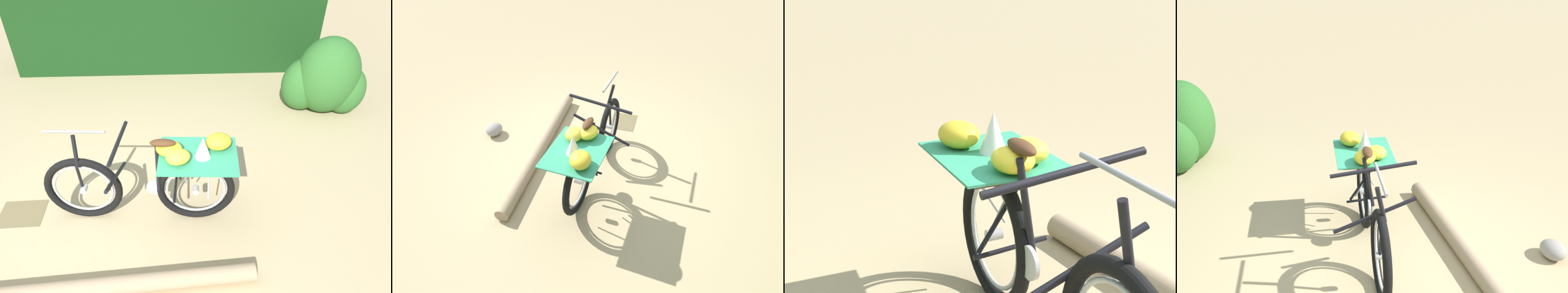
% 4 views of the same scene
% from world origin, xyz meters
% --- Properties ---
extents(ground_plane, '(60.00, 60.00, 0.00)m').
position_xyz_m(ground_plane, '(0.00, 0.00, 0.00)').
color(ground_plane, tan).
extents(foliage_hedge, '(5.05, 1.05, 2.03)m').
position_xyz_m(foliage_hedge, '(0.60, 3.77, 1.01)').
color(foliage_hedge, '#143814').
rests_on(foliage_hedge, ground_plane).
extents(bicycle, '(1.79, 0.71, 1.03)m').
position_xyz_m(bicycle, '(0.42, 0.13, 0.49)').
color(bicycle, black).
rests_on(bicycle, ground_plane).
extents(fallen_log, '(2.48, 0.24, 0.15)m').
position_xyz_m(fallen_log, '(0.02, -0.65, 0.08)').
color(fallen_log, '#9E8466').
rests_on(fallen_log, ground_plane).
extents(shrub_cluster, '(1.13, 0.77, 1.08)m').
position_xyz_m(shrub_cluster, '(2.75, 2.01, 0.47)').
color(shrub_cluster, '#2D6628').
rests_on(shrub_cluster, ground_plane).
extents(leaf_litter_patch, '(0.44, 0.36, 0.01)m').
position_xyz_m(leaf_litter_patch, '(-0.92, 0.26, 0.00)').
color(leaf_litter_patch, olive).
rests_on(leaf_litter_patch, ground_plane).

